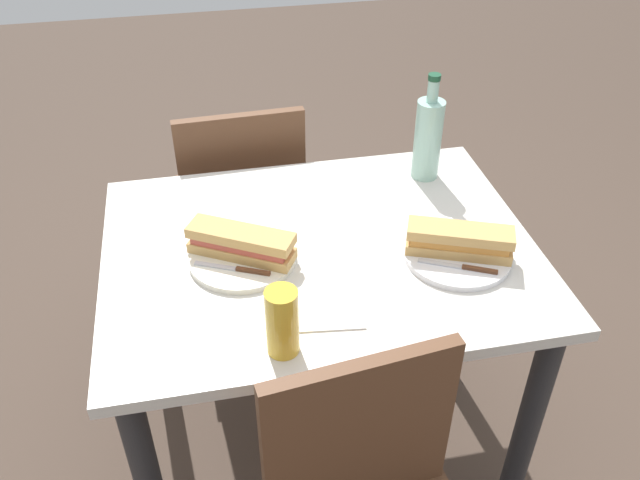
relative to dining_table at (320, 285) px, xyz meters
The scene contains 12 objects.
ground_plane 0.61m from the dining_table, ahead, with size 8.00×8.00×0.00m, color #47382D.
dining_table is the anchor object (origin of this frame).
chair_near 0.62m from the dining_table, 76.48° to the right, with size 0.42×0.42×0.85m.
plate_near 0.35m from the dining_table, 161.55° to the left, with size 0.25×0.25×0.01m, color white.
baguette_sandwich_near 0.37m from the dining_table, 161.55° to the left, with size 0.25×0.15×0.07m.
knife_near 0.37m from the dining_table, 151.61° to the left, with size 0.17×0.09×0.01m.
plate_far 0.23m from the dining_table, ahead, with size 0.25×0.25×0.01m, color silver.
baguette_sandwich_far 0.25m from the dining_table, ahead, with size 0.25×0.18×0.07m.
knife_far 0.26m from the dining_table, 17.94° to the left, with size 0.17×0.09×0.01m.
water_bottle 0.50m from the dining_table, 143.08° to the right, with size 0.07×0.07×0.30m.
beer_glass 0.40m from the dining_table, 66.33° to the left, with size 0.07×0.07×0.15m, color gold.
paper_napkin 0.25m from the dining_table, 84.01° to the left, with size 0.14×0.14×0.00m, color white.
Camera 1 is at (0.25, 1.25, 1.72)m, focal length 37.79 mm.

